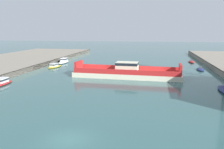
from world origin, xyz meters
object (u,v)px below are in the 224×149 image
at_px(moored_boat_far_left, 54,66).
at_px(moored_boat_near_left, 1,82).
at_px(chain_ferry, 127,73).
at_px(moored_boat_near_right, 200,69).
at_px(moored_boat_mid_right, 64,61).
at_px(moored_boat_upstream_a, 191,62).

bearing_deg(moored_boat_far_left, moored_boat_near_left, -92.98).
bearing_deg(chain_ferry, moored_boat_near_right, 35.23).
height_order(chain_ferry, moored_boat_mid_right, chain_ferry).
height_order(chain_ferry, moored_boat_near_right, chain_ferry).
xyz_separation_m(chain_ferry, moored_boat_near_right, (18.06, 12.76, -0.80)).
xyz_separation_m(chain_ferry, moored_boat_near_left, (-23.09, -12.00, -0.55)).
height_order(moored_boat_near_left, moored_boat_near_right, moored_boat_near_left).
relative_size(moored_boat_near_left, moored_boat_mid_right, 0.87).
relative_size(chain_ferry, moored_boat_far_left, 3.63).
bearing_deg(moored_boat_near_right, moored_boat_upstream_a, 90.38).
height_order(chain_ferry, moored_boat_near_left, chain_ferry).
xyz_separation_m(chain_ferry, moored_boat_far_left, (-21.93, 10.14, -0.59)).
distance_m(chain_ferry, moored_boat_far_left, 24.17).
relative_size(moored_boat_near_left, moored_boat_upstream_a, 1.40).
height_order(chain_ferry, moored_boat_far_left, chain_ferry).
distance_m(moored_boat_near_left, moored_boat_far_left, 22.17).
bearing_deg(chain_ferry, moored_boat_upstream_a, 57.06).
bearing_deg(moored_boat_near_left, moored_boat_mid_right, 89.73).
xyz_separation_m(moored_boat_mid_right, moored_boat_far_left, (1.00, -9.49, -0.13)).
bearing_deg(chain_ferry, moored_boat_mid_right, 139.44).
bearing_deg(moored_boat_near_left, chain_ferry, 27.46).
bearing_deg(moored_boat_far_left, moored_boat_mid_right, 96.03).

